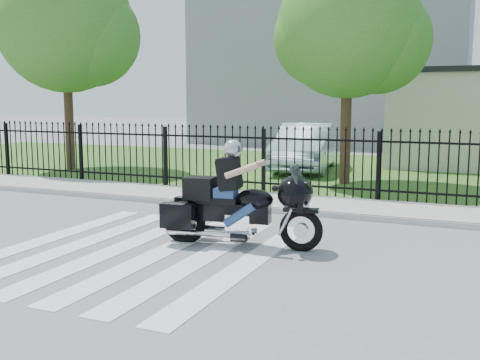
% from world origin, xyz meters
% --- Properties ---
extents(ground, '(120.00, 120.00, 0.00)m').
position_xyz_m(ground, '(0.00, 0.00, 0.00)').
color(ground, slate).
rests_on(ground, ground).
extents(crosswalk, '(5.00, 5.50, 0.01)m').
position_xyz_m(crosswalk, '(0.00, 0.00, 0.01)').
color(crosswalk, silver).
rests_on(crosswalk, ground).
extents(sidewalk, '(40.00, 2.00, 0.12)m').
position_xyz_m(sidewalk, '(0.00, 5.00, 0.06)').
color(sidewalk, '#ADAAA3').
rests_on(sidewalk, ground).
extents(curb, '(40.00, 0.12, 0.12)m').
position_xyz_m(curb, '(0.00, 4.00, 0.06)').
color(curb, '#ADAAA3').
rests_on(curb, ground).
extents(grass_strip, '(40.00, 12.00, 0.02)m').
position_xyz_m(grass_strip, '(0.00, 12.00, 0.01)').
color(grass_strip, '#356021').
rests_on(grass_strip, ground).
extents(iron_fence, '(26.00, 0.04, 1.80)m').
position_xyz_m(iron_fence, '(0.00, 6.00, 0.90)').
color(iron_fence, black).
rests_on(iron_fence, ground).
extents(tree_left, '(4.80, 4.80, 7.58)m').
position_xyz_m(tree_left, '(-8.50, 8.50, 5.17)').
color(tree_left, '#382316').
rests_on(tree_left, ground).
extents(tree_mid, '(4.20, 4.20, 6.78)m').
position_xyz_m(tree_mid, '(1.50, 9.00, 4.67)').
color(tree_mid, '#382316').
rests_on(tree_mid, ground).
extents(building_tall, '(15.00, 10.00, 12.00)m').
position_xyz_m(building_tall, '(-3.00, 26.00, 6.00)').
color(building_tall, gray).
rests_on(building_tall, ground).
extents(motorcycle_rider, '(2.90, 1.12, 1.92)m').
position_xyz_m(motorcycle_rider, '(1.39, 1.01, 0.79)').
color(motorcycle_rider, black).
rests_on(motorcycle_rider, ground).
extents(parked_car, '(2.41, 5.31, 1.69)m').
position_xyz_m(parked_car, '(-0.51, 11.60, 0.86)').
color(parked_car, silver).
rests_on(parked_car, grass_strip).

